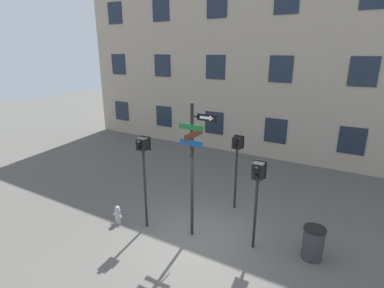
% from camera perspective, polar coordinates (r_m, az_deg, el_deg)
% --- Properties ---
extents(ground_plane, '(60.00, 60.00, 0.00)m').
position_cam_1_polar(ground_plane, '(9.26, 0.83, -18.00)').
color(ground_plane, '#595651').
extents(building_facade, '(24.00, 0.64, 12.05)m').
position_cam_1_polar(building_facade, '(15.44, 17.38, 19.11)').
color(building_facade, tan).
rests_on(building_facade, ground_plane).
extents(street_sign_pole, '(1.11, 1.01, 4.03)m').
position_cam_1_polar(street_sign_pole, '(8.40, 0.31, -3.17)').
color(street_sign_pole, black).
rests_on(street_sign_pole, ground_plane).
extents(pedestrian_signal_left, '(0.35, 0.40, 2.96)m').
position_cam_1_polar(pedestrian_signal_left, '(9.00, -9.23, -2.98)').
color(pedestrian_signal_left, black).
rests_on(pedestrian_signal_left, ground_plane).
extents(pedestrian_signal_right, '(0.35, 0.40, 2.60)m').
position_cam_1_polar(pedestrian_signal_right, '(8.19, 12.34, -7.04)').
color(pedestrian_signal_right, black).
rests_on(pedestrian_signal_right, ground_plane).
extents(pedestrian_signal_across, '(0.36, 0.40, 2.65)m').
position_cam_1_polar(pedestrian_signal_across, '(10.20, 8.54, -1.68)').
color(pedestrian_signal_across, black).
rests_on(pedestrian_signal_across, ground_plane).
extents(fire_hydrant, '(0.35, 0.19, 0.60)m').
position_cam_1_polar(fire_hydrant, '(10.21, -13.95, -12.95)').
color(fire_hydrant, '#A5A5A8').
rests_on(fire_hydrant, ground_plane).
extents(trash_bin, '(0.58, 0.58, 0.91)m').
position_cam_1_polar(trash_bin, '(9.00, 22.07, -17.08)').
color(trash_bin, '#333338').
rests_on(trash_bin, ground_plane).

